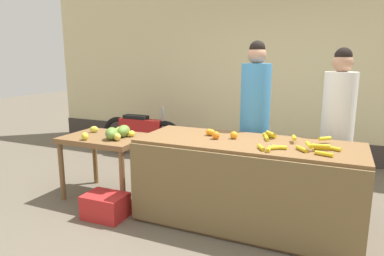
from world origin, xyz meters
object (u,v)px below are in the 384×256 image
vendor_woman_blue_shirt (255,122)px  vendor_woman_white_shirt (337,131)px  produce_crate (106,206)px  parked_motorcycle (141,133)px  produce_sack (185,165)px

vendor_woman_blue_shirt → vendor_woman_white_shirt: (0.89, 0.08, -0.04)m
vendor_woman_white_shirt → produce_crate: 2.63m
parked_motorcycle → produce_sack: bearing=-38.0°
vendor_woman_blue_shirt → parked_motorcycle: (-2.22, 1.04, -0.54)m
vendor_woman_white_shirt → parked_motorcycle: size_ratio=1.12×
vendor_woman_blue_shirt → produce_sack: vendor_woman_blue_shirt is taller
vendor_woman_blue_shirt → produce_crate: size_ratio=4.25×
vendor_woman_white_shirt → produce_crate: size_ratio=4.06×
produce_crate → produce_sack: size_ratio=0.77×
parked_motorcycle → produce_crate: 2.39m
vendor_woman_white_shirt → parked_motorcycle: 3.29m
produce_crate → produce_sack: 1.24m
vendor_woman_white_shirt → produce_sack: 1.90m
vendor_woman_blue_shirt → produce_crate: vendor_woman_blue_shirt is taller
vendor_woman_white_shirt → produce_sack: (-1.80, -0.06, -0.61)m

